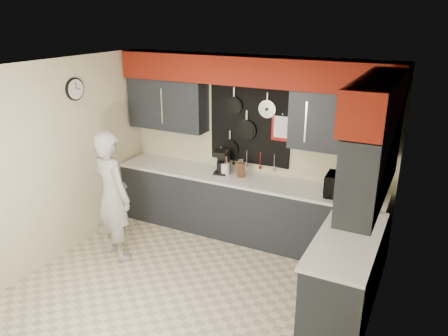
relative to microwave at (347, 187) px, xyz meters
The scene contains 10 objects.
ground 2.27m from the microwave, 135.96° to the right, with size 4.00×4.00×0.00m, color beige.
back_wall_assembly 1.73m from the microwave, behind, with size 4.00×0.36×2.60m.
right_wall_assembly 1.49m from the microwave, 70.00° to the right, with size 0.36×3.50×2.60m.
left_wall_assembly 3.71m from the microwave, 158.14° to the right, with size 0.05×3.50×2.60m.
base_cabinets 1.16m from the microwave, 164.49° to the right, with size 3.95×2.20×0.92m.
microwave is the anchor object (origin of this frame).
knife_block 1.50m from the microwave, behind, with size 0.10×0.10×0.21m, color #371F11.
utensil_crock 1.74m from the microwave, behind, with size 0.13×0.13×0.17m, color silver.
coffee_maker 1.82m from the microwave, behind, with size 0.22×0.26×0.34m.
person 3.00m from the microwave, 155.88° to the right, with size 0.64×0.42×1.76m, color #A2A19F.
Camera 1 is at (2.34, -3.83, 3.14)m, focal length 35.00 mm.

